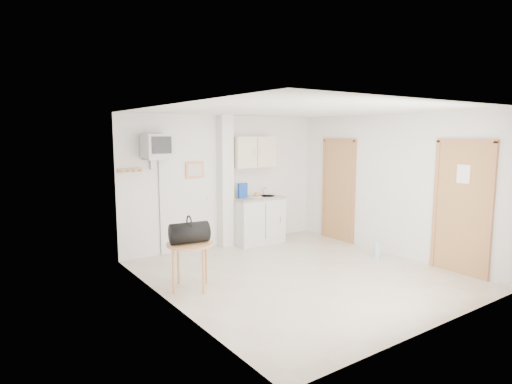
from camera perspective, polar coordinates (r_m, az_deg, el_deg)
ground at (r=6.75m, az=5.90°, el=-10.87°), size 4.50×4.50×0.00m
room_envelope at (r=6.65m, az=7.15°, el=2.40°), size 4.24×4.54×2.55m
kitchenette at (r=8.44m, az=0.04°, el=-1.43°), size 1.03×0.58×2.10m
crt_television at (r=7.38m, az=-13.09°, el=5.88°), size 0.44×0.45×2.15m
round_table at (r=6.05m, az=-8.78°, el=-7.47°), size 0.65×0.65×0.65m
duffel_bag at (r=5.99m, az=-8.88°, el=-5.36°), size 0.56×0.36×0.39m
water_bottle at (r=7.79m, az=15.89°, el=-7.47°), size 0.11×0.11×0.32m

